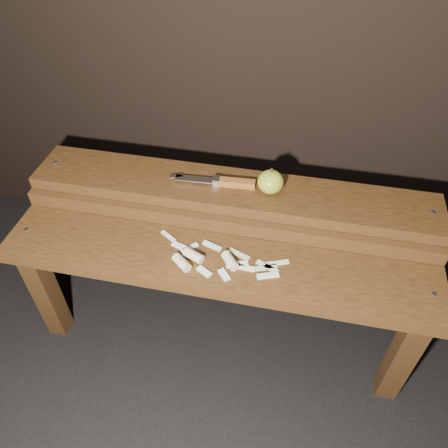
% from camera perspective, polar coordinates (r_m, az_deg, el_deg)
% --- Properties ---
extents(ground, '(60.00, 60.00, 0.00)m').
position_cam_1_polar(ground, '(1.54, -0.47, -13.64)').
color(ground, black).
extents(bench_front_tier, '(1.20, 0.20, 0.42)m').
position_cam_1_polar(bench_front_tier, '(1.22, -1.17, -7.14)').
color(bench_front_tier, black).
rests_on(bench_front_tier, ground).
extents(bench_rear_tier, '(1.20, 0.21, 0.50)m').
position_cam_1_polar(bench_rear_tier, '(1.33, 0.93, 1.98)').
color(bench_rear_tier, black).
rests_on(bench_rear_tier, ground).
extents(apple, '(0.08, 0.08, 0.08)m').
position_cam_1_polar(apple, '(1.25, 6.10, 5.50)').
color(apple, olive).
rests_on(apple, bench_rear_tier).
extents(knife, '(0.26, 0.04, 0.02)m').
position_cam_1_polar(knife, '(1.28, 0.28, 5.50)').
color(knife, brown).
rests_on(knife, bench_rear_tier).
extents(apple_scraps, '(0.37, 0.14, 0.03)m').
position_cam_1_polar(apple_scraps, '(1.17, -1.77, -4.69)').
color(apple_scraps, beige).
rests_on(apple_scraps, bench_front_tier).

